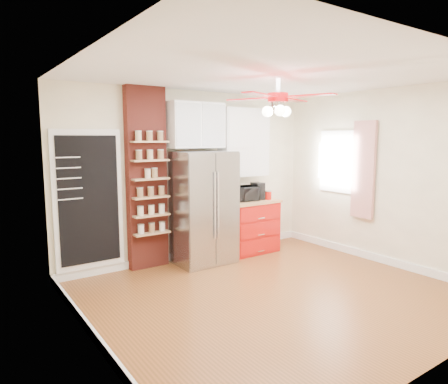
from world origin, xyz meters
TOP-DOWN VIEW (x-y plane):
  - floor at (0.00, 0.00)m, footprint 4.50×4.50m
  - ceiling at (0.00, 0.00)m, footprint 4.50×4.50m
  - wall_back at (0.00, 2.00)m, footprint 4.50×0.02m
  - wall_front at (0.00, -2.00)m, footprint 4.50×0.02m
  - wall_left at (-2.25, 0.00)m, footprint 0.02×4.00m
  - wall_right at (2.25, 0.00)m, footprint 0.02×4.00m
  - chalkboard at (-1.70, 1.96)m, footprint 0.95×0.05m
  - brick_pillar at (-0.85, 1.92)m, footprint 0.60×0.16m
  - fridge at (-0.05, 1.63)m, footprint 0.90×0.70m
  - upper_glass_cabinet at (-0.05, 1.82)m, footprint 0.90×0.35m
  - red_cabinet at (0.92, 1.68)m, footprint 0.94×0.64m
  - upper_shelf_unit at (0.92, 1.85)m, footprint 0.90×0.30m
  - window at (2.23, 0.90)m, footprint 0.04×0.75m
  - curtain at (2.18, 0.35)m, footprint 0.06×0.40m
  - ceiling_fan at (0.00, 0.00)m, footprint 1.40×1.40m
  - toaster_oven at (0.81, 1.67)m, footprint 0.48×0.35m
  - coffee_maker at (1.08, 1.65)m, footprint 0.17×0.22m
  - canister_left at (1.22, 1.54)m, footprint 0.14×0.14m
  - canister_right at (1.25, 1.73)m, footprint 0.14×0.14m
  - pantry_jar_oats at (-0.89, 1.78)m, footprint 0.11×0.11m
  - pantry_jar_beans at (-0.79, 1.76)m, footprint 0.09×0.09m

SIDE VIEW (x-z plane):
  - floor at x=0.00m, z-range 0.00..0.00m
  - red_cabinet at x=0.92m, z-range 0.00..0.90m
  - fridge at x=-0.05m, z-range 0.00..1.75m
  - canister_left at x=1.22m, z-range 0.90..1.04m
  - canister_right at x=1.25m, z-range 0.90..1.05m
  - toaster_oven at x=0.81m, z-range 0.90..1.15m
  - coffee_maker at x=1.08m, z-range 0.90..1.20m
  - chalkboard at x=-1.70m, z-range 0.12..2.08m
  - wall_back at x=0.00m, z-range 0.00..2.70m
  - wall_front at x=0.00m, z-range 0.00..2.70m
  - wall_left at x=-2.25m, z-range 0.00..2.70m
  - wall_right at x=2.25m, z-range 0.00..2.70m
  - brick_pillar at x=-0.85m, z-range 0.00..2.70m
  - pantry_jar_oats at x=-0.89m, z-range 1.37..1.50m
  - pantry_jar_beans at x=-0.79m, z-range 1.37..1.51m
  - curtain at x=2.18m, z-range 0.67..2.23m
  - window at x=2.23m, z-range 1.02..2.08m
  - upper_shelf_unit at x=0.92m, z-range 1.30..2.45m
  - upper_glass_cabinet at x=-0.05m, z-range 1.80..2.50m
  - ceiling_fan at x=0.00m, z-range 2.20..2.65m
  - ceiling at x=0.00m, z-range 2.70..2.70m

